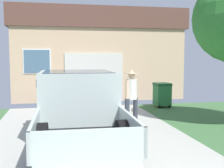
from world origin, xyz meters
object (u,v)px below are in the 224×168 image
at_px(person_with_hat, 131,94).
at_px(wheeled_trash_bin, 162,94).
at_px(handbag, 131,127).
at_px(house_with_garage, 94,54).
at_px(pickup_truck, 78,108).

distance_m(person_with_hat, wheeled_trash_bin, 3.99).
bearing_deg(handbag, wheeled_trash_bin, 57.51).
bearing_deg(wheeled_trash_bin, house_with_garage, 114.87).
height_order(pickup_truck, handbag, pickup_truck).
bearing_deg(pickup_truck, handbag, 11.53).
bearing_deg(pickup_truck, person_with_hat, 20.47).
bearing_deg(handbag, pickup_truck, -169.88).
distance_m(handbag, wheeled_trash_bin, 4.26).
xyz_separation_m(handbag, house_with_garage, (0.09, 8.29, 2.12)).
height_order(house_with_garage, wheeled_trash_bin, house_with_garage).
relative_size(person_with_hat, wheeled_trash_bin, 1.71).
bearing_deg(wheeled_trash_bin, person_with_hat, -123.79).
relative_size(pickup_truck, person_with_hat, 3.16).
distance_m(person_with_hat, house_with_garage, 8.11).
height_order(person_with_hat, wheeled_trash_bin, person_with_hat).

